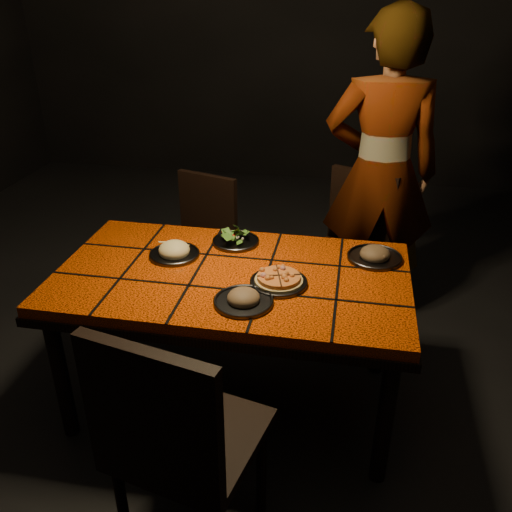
% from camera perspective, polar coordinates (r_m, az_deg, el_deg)
% --- Properties ---
extents(room_shell, '(6.04, 7.04, 3.08)m').
position_cam_1_polar(room_shell, '(2.21, -2.96, 15.53)').
color(room_shell, black).
rests_on(room_shell, ground).
extents(dining_table, '(1.62, 0.92, 0.75)m').
position_cam_1_polar(dining_table, '(2.51, -2.51, -3.30)').
color(dining_table, '#E54707').
rests_on(dining_table, ground).
extents(chair_near, '(0.56, 0.56, 1.04)m').
position_cam_1_polar(chair_near, '(1.91, -8.46, -18.42)').
color(chair_near, black).
rests_on(chair_near, ground).
extents(chair_far_left, '(0.50, 0.50, 0.89)m').
position_cam_1_polar(chair_far_left, '(3.38, -5.87, 1.96)').
color(chair_far_left, black).
rests_on(chair_far_left, ground).
extents(chair_far_right, '(0.56, 0.56, 0.94)m').
position_cam_1_polar(chair_far_right, '(3.32, 10.10, 1.73)').
color(chair_far_right, black).
rests_on(chair_far_right, ground).
extents(diner, '(0.71, 0.50, 1.85)m').
position_cam_1_polar(diner, '(3.28, 13.00, 8.43)').
color(diner, brown).
rests_on(diner, ground).
extents(plate_pizza, '(0.26, 0.26, 0.04)m').
position_cam_1_polar(plate_pizza, '(2.37, 2.41, -2.62)').
color(plate_pizza, '#3B3B40').
rests_on(plate_pizza, dining_table).
extents(plate_pasta, '(0.24, 0.24, 0.08)m').
position_cam_1_polar(plate_pasta, '(2.63, -8.60, 0.44)').
color(plate_pasta, '#3B3B40').
rests_on(plate_pasta, dining_table).
extents(plate_salad, '(0.24, 0.24, 0.07)m').
position_cam_1_polar(plate_salad, '(2.73, -2.15, 1.86)').
color(plate_salad, '#3B3B40').
rests_on(plate_salad, dining_table).
extents(plate_mushroom_a, '(0.25, 0.25, 0.08)m').
position_cam_1_polar(plate_mushroom_a, '(2.23, -1.32, -4.51)').
color(plate_mushroom_a, '#3B3B40').
rests_on(plate_mushroom_a, dining_table).
extents(plate_mushroom_b, '(0.26, 0.26, 0.09)m').
position_cam_1_polar(plate_mushroom_b, '(2.64, 12.40, 0.13)').
color(plate_mushroom_b, '#3B3B40').
rests_on(plate_mushroom_b, dining_table).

